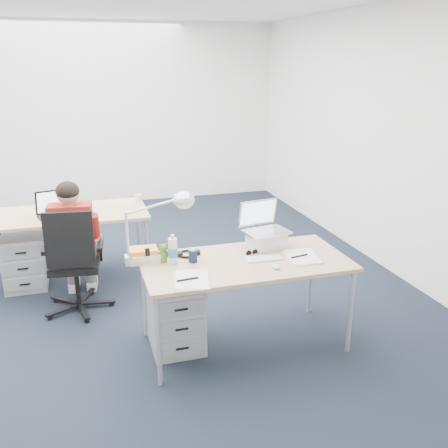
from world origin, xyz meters
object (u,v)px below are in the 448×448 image
object	(u,v)px
sunglasses	(252,253)
desk_lamp	(149,227)
drawer_pedestal_near	(175,314)
can_koozie	(193,255)
book_stack	(144,255)
desk_near	(245,266)
desk_far	(67,217)
computer_mouse	(276,267)
far_cup	(138,199)
drawer_pedestal_far	(25,260)
silver_laptop	(267,226)
seated_person	(75,243)
wireless_keyboard	(264,258)
dark_laptop	(58,204)
office_chair	(76,282)
water_bottle	(173,249)
bear_figurine	(163,253)
cordless_phone	(148,256)
headphones	(188,253)

from	to	relation	value
sunglasses	desk_lamp	world-z (taller)	desk_lamp
desk_lamp	drawer_pedestal_near	bearing A→B (deg)	-29.21
drawer_pedestal_near	can_koozie	size ratio (longest dim) A/B	5.01
book_stack	sunglasses	xyz separation A→B (m)	(0.85, -0.10, -0.04)
desk_near	sunglasses	distance (m)	0.16
desk_far	book_stack	size ratio (longest dim) A/B	6.97
computer_mouse	far_cup	bearing A→B (deg)	108.01
desk_near	drawer_pedestal_far	xyz separation A→B (m)	(-1.78, 1.71, -0.41)
far_cup	silver_laptop	bearing A→B (deg)	-63.62
drawer_pedestal_near	computer_mouse	world-z (taller)	computer_mouse
seated_person	wireless_keyboard	world-z (taller)	seated_person
drawer_pedestal_far	dark_laptop	distance (m)	0.71
desk_far	seated_person	size ratio (longest dim) A/B	1.33
office_chair	dark_laptop	size ratio (longest dim) A/B	2.67
wireless_keyboard	can_koozie	distance (m)	0.55
water_bottle	bear_figurine	xyz separation A→B (m)	(-0.07, 0.05, -0.04)
office_chair	drawer_pedestal_far	world-z (taller)	office_chair
desk_near	wireless_keyboard	distance (m)	0.16
seated_person	cordless_phone	bearing A→B (deg)	-55.21
desk_near	water_bottle	xyz separation A→B (m)	(-0.54, 0.11, 0.16)
silver_laptop	computer_mouse	xyz separation A→B (m)	(-0.09, -0.44, -0.17)
silver_laptop	desk_lamp	xyz separation A→B (m)	(-0.96, -0.04, 0.09)
drawer_pedestal_far	silver_laptop	distance (m)	2.60
desk_far	dark_laptop	size ratio (longest dim) A/B	4.25
computer_mouse	office_chair	bearing A→B (deg)	139.18
wireless_keyboard	can_koozie	xyz separation A→B (m)	(-0.54, 0.11, 0.05)
headphones	sunglasses	xyz separation A→B (m)	(0.50, -0.13, -0.00)
can_koozie	book_stack	size ratio (longest dim) A/B	0.48
office_chair	desk_far	bearing A→B (deg)	99.68
computer_mouse	dark_laptop	size ratio (longest dim) A/B	0.23
computer_mouse	headphones	xyz separation A→B (m)	(-0.57, 0.45, 0.00)
computer_mouse	cordless_phone	size ratio (longest dim) A/B	0.66
drawer_pedestal_far	cordless_phone	world-z (taller)	cordless_phone
desk_near	cordless_phone	world-z (taller)	cordless_phone
drawer_pedestal_near	far_cup	xyz separation A→B (m)	(-0.04, 1.77, 0.50)
bear_figurine	desk_lamp	size ratio (longest dim) A/B	0.27
office_chair	drawer_pedestal_near	xyz separation A→B (m)	(0.74, -0.85, -0.01)
can_koozie	sunglasses	bearing A→B (deg)	2.52
desk_far	computer_mouse	xyz separation A→B (m)	(1.50, -1.96, 0.06)
drawer_pedestal_far	water_bottle	bearing A→B (deg)	-52.36
headphones	cordless_phone	world-z (taller)	cordless_phone
drawer_pedestal_near	wireless_keyboard	size ratio (longest dim) A/B	1.95
drawer_pedestal_far	dark_laptop	bearing A→B (deg)	-15.63
office_chair	computer_mouse	world-z (taller)	office_chair
book_stack	cordless_phone	world-z (taller)	cordless_phone
seated_person	silver_laptop	xyz separation A→B (m)	(1.53, -0.93, 0.31)
office_chair	can_koozie	distance (m)	1.36
water_bottle	far_cup	distance (m)	1.80
can_koozie	far_cup	size ratio (longest dim) A/B	1.15
drawer_pedestal_far	cordless_phone	bearing A→B (deg)	-56.28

